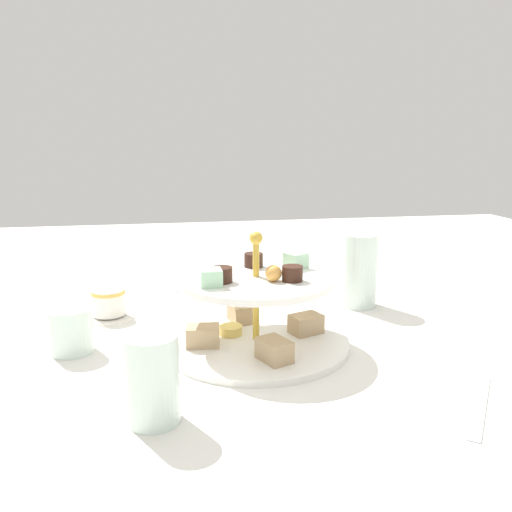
# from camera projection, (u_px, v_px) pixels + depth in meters

# --- Properties ---
(ground_plane) EXTENTS (2.40, 2.40, 0.00)m
(ground_plane) POSITION_uv_depth(u_px,v_px,m) (256.00, 345.00, 0.80)
(ground_plane) COLOR silver
(tiered_serving_stand) EXTENTS (0.28, 0.28, 0.18)m
(tiered_serving_stand) POSITION_uv_depth(u_px,v_px,m) (256.00, 315.00, 0.79)
(tiered_serving_stand) COLOR white
(tiered_serving_stand) RESTS_ON ground_plane
(water_glass_tall_right) EXTENTS (0.07, 0.07, 0.14)m
(water_glass_tall_right) POSITION_uv_depth(u_px,v_px,m) (359.00, 270.00, 0.97)
(water_glass_tall_right) COLOR silver
(water_glass_tall_right) RESTS_ON ground_plane
(water_glass_short_left) EXTENTS (0.06, 0.06, 0.07)m
(water_glass_short_left) POSITION_uv_depth(u_px,v_px,m) (71.00, 330.00, 0.77)
(water_glass_short_left) COLOR silver
(water_glass_short_left) RESTS_ON ground_plane
(teacup_with_saucer) EXTENTS (0.09, 0.09, 0.05)m
(teacup_with_saucer) POSITION_uv_depth(u_px,v_px,m) (109.00, 304.00, 0.91)
(teacup_with_saucer) COLOR white
(teacup_with_saucer) RESTS_ON ground_plane
(butter_knife_left) EXTENTS (0.11, 0.14, 0.00)m
(butter_knife_left) POSITION_uv_depth(u_px,v_px,m) (480.00, 405.00, 0.62)
(butter_knife_left) COLOR silver
(butter_knife_left) RESTS_ON ground_plane
(butter_knife_right) EXTENTS (0.17, 0.05, 0.00)m
(butter_knife_right) POSITION_uv_depth(u_px,v_px,m) (208.00, 287.00, 1.10)
(butter_knife_right) COLOR silver
(butter_knife_right) RESTS_ON ground_plane
(water_glass_mid_back) EXTENTS (0.06, 0.06, 0.10)m
(water_glass_mid_back) POSITION_uv_depth(u_px,v_px,m) (153.00, 379.00, 0.57)
(water_glass_mid_back) COLOR silver
(water_glass_mid_back) RESTS_ON ground_plane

